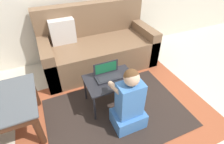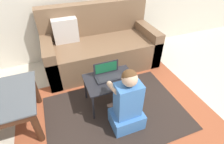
{
  "view_description": "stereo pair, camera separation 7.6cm",
  "coord_description": "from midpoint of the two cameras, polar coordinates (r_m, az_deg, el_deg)",
  "views": [
    {
      "loc": [
        -0.7,
        -1.38,
        1.72
      ],
      "look_at": [
        -0.04,
        0.13,
        0.45
      ],
      "focal_mm": 28.0,
      "sensor_mm": 36.0,
      "label": 1
    },
    {
      "loc": [
        -0.63,
        -1.4,
        1.72
      ],
      "look_at": [
        -0.04,
        0.13,
        0.45
      ],
      "focal_mm": 28.0,
      "sensor_mm": 36.0,
      "label": 2
    }
  ],
  "objects": [
    {
      "name": "laptop_desk",
      "position": [
        2.09,
        -1.54,
        -3.29
      ],
      "size": [
        0.6,
        0.42,
        0.39
      ],
      "color": "black",
      "rests_on": "ground_plane"
    },
    {
      "name": "person_seated",
      "position": [
        1.87,
        4.44,
        -10.5
      ],
      "size": [
        0.35,
        0.37,
        0.78
      ],
      "color": "#3D70B2",
      "rests_on": "ground_plane"
    },
    {
      "name": "couch",
      "position": [
        2.86,
        -5.62,
        8.11
      ],
      "size": [
        1.74,
        0.84,
        0.94
      ],
      "color": "brown",
      "rests_on": "ground_plane"
    },
    {
      "name": "computer_mouse",
      "position": [
        2.09,
        4.79,
        -1.37
      ],
      "size": [
        0.07,
        0.1,
        0.04
      ],
      "color": "black",
      "rests_on": "laptop_desk"
    },
    {
      "name": "laptop",
      "position": [
        2.08,
        -2.38,
        -0.97
      ],
      "size": [
        0.31,
        0.17,
        0.18
      ],
      "color": "#232328",
      "rests_on": "laptop_desk"
    },
    {
      "name": "area_rug",
      "position": [
        2.21,
        0.59,
        -13.09
      ],
      "size": [
        2.3,
        1.59,
        0.01
      ],
      "color": "#9E4C2D",
      "rests_on": "ground_plane"
    },
    {
      "name": "ground_plane",
      "position": [
        2.31,
        1.36,
        -10.54
      ],
      "size": [
        16.0,
        16.0,
        0.0
      ],
      "primitive_type": "plane",
      "color": "beige"
    }
  ]
}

